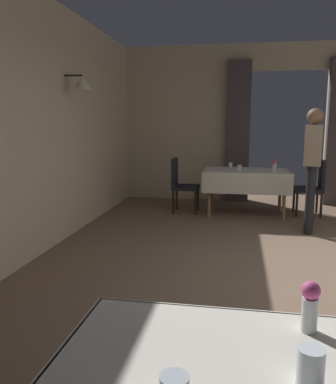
# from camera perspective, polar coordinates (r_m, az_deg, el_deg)

# --- Properties ---
(ground) EXTENTS (10.08, 10.08, 0.00)m
(ground) POSITION_cam_1_polar(r_m,az_deg,el_deg) (4.21, 21.97, -12.15)
(ground) COLOR #7A604C
(wall_left) EXTENTS (0.49, 8.40, 3.00)m
(wall_left) POSITION_cam_1_polar(r_m,az_deg,el_deg) (4.47, -21.34, 8.91)
(wall_left) COLOR beige
(wall_left) RESTS_ON ground
(wall_back) EXTENTS (6.40, 0.27, 3.00)m
(wall_back) POSITION_cam_1_polar(r_m,az_deg,el_deg) (8.05, 16.65, 9.40)
(wall_back) COLOR beige
(wall_back) RESTS_ON ground
(dining_table_mid) EXTENTS (1.42, 0.91, 0.75)m
(dining_table_mid) POSITION_cam_1_polar(r_m,az_deg,el_deg) (6.85, 11.11, 2.22)
(dining_table_mid) COLOR olive
(dining_table_mid) RESTS_ON ground
(chair_mid_right) EXTENTS (0.45, 0.44, 0.93)m
(chair_mid_right) POSITION_cam_1_polar(r_m,az_deg,el_deg) (7.05, 20.00, 0.99)
(chair_mid_right) COLOR black
(chair_mid_right) RESTS_ON ground
(chair_mid_left) EXTENTS (0.44, 0.44, 0.93)m
(chair_mid_left) POSITION_cam_1_polar(r_m,az_deg,el_deg) (6.87, 1.90, 1.35)
(chair_mid_left) COLOR black
(chair_mid_left) RESTS_ON ground
(flower_vase_near) EXTENTS (0.07, 0.07, 0.20)m
(flower_vase_near) POSITION_cam_1_polar(r_m,az_deg,el_deg) (1.63, 19.58, -14.88)
(flower_vase_near) COLOR silver
(flower_vase_near) RESTS_ON dining_table_near
(glass_near_c) EXTENTS (0.08, 0.08, 0.12)m
(glass_near_c) POSITION_cam_1_polar(r_m,az_deg,el_deg) (1.36, 19.63, -22.44)
(glass_near_c) COLOR silver
(glass_near_c) RESTS_ON dining_table_near
(flower_vase_mid) EXTENTS (0.07, 0.07, 0.20)m
(flower_vase_mid) POSITION_cam_1_polar(r_m,az_deg,el_deg) (6.58, 14.90, 3.65)
(flower_vase_mid) COLOR silver
(flower_vase_mid) RESTS_ON dining_table_mid
(glass_mid_b) EXTENTS (0.07, 0.07, 0.10)m
(glass_mid_b) POSITION_cam_1_polar(r_m,az_deg,el_deg) (7.12, 14.92, 3.62)
(glass_mid_b) COLOR silver
(glass_mid_b) RESTS_ON dining_table_mid
(glass_mid_c) EXTENTS (0.07, 0.07, 0.09)m
(glass_mid_c) POSITION_cam_1_polar(r_m,az_deg,el_deg) (7.09, 8.88, 3.81)
(glass_mid_c) COLOR silver
(glass_mid_c) RESTS_ON dining_table_mid
(glass_mid_d) EXTENTS (0.07, 0.07, 0.09)m
(glass_mid_d) POSITION_cam_1_polar(r_m,az_deg,el_deg) (6.72, 10.11, 3.44)
(glass_mid_d) COLOR silver
(glass_mid_d) RESTS_ON dining_table_mid
(person_diner_standing_aside) EXTENTS (0.29, 0.40, 1.72)m
(person_diner_standing_aside) POSITION_cam_1_polar(r_m,az_deg,el_deg) (5.85, 19.90, 4.32)
(person_diner_standing_aside) COLOR black
(person_diner_standing_aside) RESTS_ON ground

